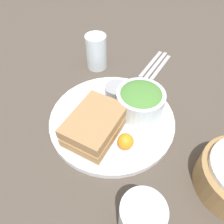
% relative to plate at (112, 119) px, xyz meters
% --- Properties ---
extents(ground_plane, '(4.00, 4.00, 0.00)m').
position_rel_plate_xyz_m(ground_plane, '(0.00, 0.00, -0.01)').
color(ground_plane, '#4C4238').
extents(plate, '(0.33, 0.33, 0.02)m').
position_rel_plate_xyz_m(plate, '(0.00, 0.00, 0.00)').
color(plate, silver).
rests_on(plate, ground_plane).
extents(sandwich, '(0.17, 0.13, 0.06)m').
position_rel_plate_xyz_m(sandwich, '(0.06, 0.00, 0.04)').
color(sandwich, '#A37A4C').
rests_on(sandwich, plate).
extents(salad_bowl, '(0.13, 0.13, 0.07)m').
position_rel_plate_xyz_m(salad_bowl, '(-0.07, 0.04, 0.05)').
color(salad_bowl, silver).
rests_on(salad_bowl, plate).
extents(dressing_cup, '(0.06, 0.06, 0.04)m').
position_rel_plate_xyz_m(dressing_cup, '(-0.07, -0.04, 0.03)').
color(dressing_cup, '#99999E').
rests_on(dressing_cup, plate).
extents(orange_wedge, '(0.04, 0.04, 0.04)m').
position_rel_plate_xyz_m(orange_wedge, '(0.05, 0.08, 0.03)').
color(orange_wedge, orange).
rests_on(orange_wedge, plate).
extents(drink_glass, '(0.07, 0.07, 0.13)m').
position_rel_plate_xyz_m(drink_glass, '(0.18, 0.21, 0.06)').
color(drink_glass, silver).
rests_on(drink_glass, ground_plane).
extents(fork, '(0.17, 0.03, 0.01)m').
position_rel_plate_xyz_m(fork, '(-0.28, -0.06, -0.01)').
color(fork, '#B2B2B7').
rests_on(fork, ground_plane).
extents(knife, '(0.18, 0.04, 0.01)m').
position_rel_plate_xyz_m(knife, '(-0.28, -0.04, -0.01)').
color(knife, '#B2B2B7').
rests_on(knife, ground_plane).
extents(spoon, '(0.15, 0.03, 0.01)m').
position_rel_plate_xyz_m(spoon, '(-0.29, -0.02, -0.01)').
color(spoon, '#B2B2B7').
rests_on(spoon, ground_plane).
extents(water_glass, '(0.07, 0.07, 0.11)m').
position_rel_plate_xyz_m(water_glass, '(-0.15, -0.19, 0.05)').
color(water_glass, silver).
rests_on(water_glass, ground_plane).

